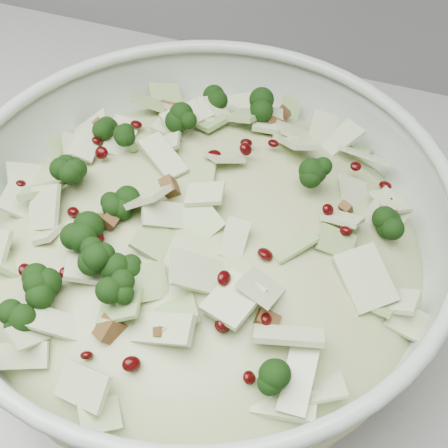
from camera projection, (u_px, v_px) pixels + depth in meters
name	position (u px, v px, depth m)	size (l,w,h in m)	color
mixing_bowl	(202.00, 254.00, 0.49)	(0.48, 0.48, 0.15)	#ACBDAC
salad	(201.00, 235.00, 0.47)	(0.48, 0.48, 0.15)	#9FAE77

